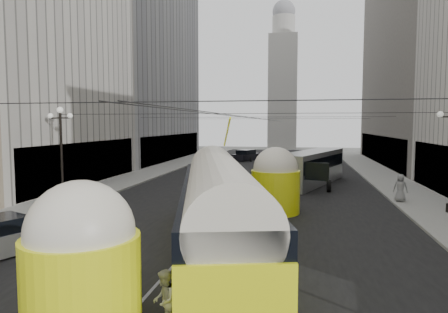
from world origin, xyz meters
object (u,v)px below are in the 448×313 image
at_px(streetcar, 218,204).
at_px(pedestrian_crossing_b, 164,300).
at_px(city_bus, 312,166).
at_px(pedestrian_sidewalk_right, 400,188).

relative_size(streetcar, pedestrian_crossing_b, 11.25).
relative_size(city_bus, pedestrian_crossing_b, 7.53).
height_order(streetcar, pedestrian_crossing_b, streetcar).
xyz_separation_m(city_bus, pedestrian_crossing_b, (-4.45, -26.28, -0.81)).
height_order(streetcar, city_bus, streetcar).
bearing_deg(city_bus, streetcar, -102.81).
relative_size(streetcar, city_bus, 1.49).
height_order(pedestrian_crossing_b, pedestrian_sidewalk_right, pedestrian_sidewalk_right).
relative_size(streetcar, pedestrian_sidewalk_right, 9.66).
height_order(streetcar, pedestrian_sidewalk_right, streetcar).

